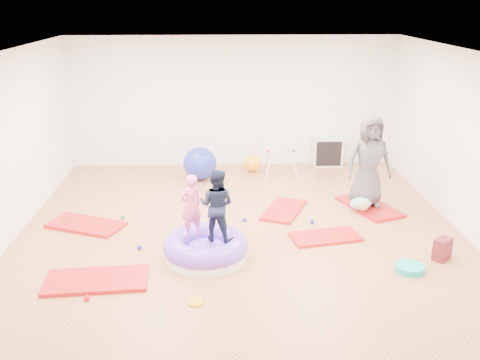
{
  "coord_description": "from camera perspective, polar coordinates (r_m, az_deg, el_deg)",
  "views": [
    {
      "loc": [
        -0.31,
        -7.41,
        3.56
      ],
      "look_at": [
        0.0,
        0.3,
        0.9
      ],
      "focal_mm": 40.0,
      "sensor_mm": 36.0,
      "label": 1
    }
  ],
  "objects": [
    {
      "name": "gym_mat_mid_left",
      "position": [
        9.11,
        -16.09,
        -4.61
      ],
      "size": [
        1.36,
        1.04,
        0.05
      ],
      "primitive_type": "cube",
      "rotation": [
        0.0,
        0.0,
        -0.4
      ],
      "color": "red",
      "rests_on": "ground"
    },
    {
      "name": "cube_shelf",
      "position": [
        11.9,
        9.32,
        2.97
      ],
      "size": [
        0.64,
        0.31,
        0.64
      ],
      "color": "silver",
      "rests_on": "ground"
    },
    {
      "name": "infant_play_gym",
      "position": [
        11.1,
        4.34,
        2.27
      ],
      "size": [
        0.72,
        0.69,
        0.55
      ],
      "rotation": [
        0.0,
        0.0,
        0.21
      ],
      "color": "silver",
      "rests_on": "ground"
    },
    {
      "name": "adult_caregiver",
      "position": [
        9.52,
        13.59,
        2.0
      ],
      "size": [
        0.83,
        0.58,
        1.62
      ],
      "primitive_type": "imported",
      "rotation": [
        0.0,
        0.0,
        0.08
      ],
      "color": "#49494E",
      "rests_on": "gym_mat_rear_right"
    },
    {
      "name": "child_pink",
      "position": [
        7.54,
        -5.26,
        -2.4
      ],
      "size": [
        0.4,
        0.37,
        0.93
      ],
      "primitive_type": "imported",
      "rotation": [
        0.0,
        0.0,
        3.71
      ],
      "color": "pink",
      "rests_on": "inflatable_cushion"
    },
    {
      "name": "exercise_ball_orange",
      "position": [
        11.41,
        1.29,
        1.79
      ],
      "size": [
        0.36,
        0.36,
        0.36
      ],
      "primitive_type": "sphere",
      "color": "#FCA712",
      "rests_on": "ground"
    },
    {
      "name": "backpack",
      "position": [
        8.17,
        20.77,
        -6.91
      ],
      "size": [
        0.32,
        0.31,
        0.32
      ],
      "primitive_type": "cube",
      "rotation": [
        0.0,
        0.0,
        0.71
      ],
      "color": "maroon",
      "rests_on": "ground"
    },
    {
      "name": "yellow_toy",
      "position": [
        6.73,
        -4.75,
        -12.87
      ],
      "size": [
        0.2,
        0.2,
        0.03
      ],
      "primitive_type": "cylinder",
      "color": "gold",
      "rests_on": "ground"
    },
    {
      "name": "gym_mat_rear_right",
      "position": [
        9.76,
        13.61,
        -2.77
      ],
      "size": [
        1.04,
        1.4,
        0.05
      ],
      "primitive_type": "cube",
      "rotation": [
        0.0,
        0.0,
        1.94
      ],
      "color": "red",
      "rests_on": "ground"
    },
    {
      "name": "infant",
      "position": [
        9.46,
        12.8,
        -2.52
      ],
      "size": [
        0.37,
        0.38,
        0.22
      ],
      "color": "#87C4DA",
      "rests_on": "gym_mat_rear_right"
    },
    {
      "name": "gym_mat_right",
      "position": [
        8.44,
        9.09,
        -6.0
      ],
      "size": [
        1.14,
        0.73,
        0.04
      ],
      "primitive_type": "cube",
      "rotation": [
        0.0,
        0.0,
        0.2
      ],
      "color": "red",
      "rests_on": "ground"
    },
    {
      "name": "balance_disc",
      "position": [
        7.75,
        17.64,
        -8.93
      ],
      "size": [
        0.4,
        0.4,
        0.09
      ],
      "primitive_type": "cylinder",
      "color": "#16AFA4",
      "rests_on": "ground"
    },
    {
      "name": "ball_pit_balls",
      "position": [
        8.19,
        -3.05,
        -6.5
      ],
      "size": [
        4.5,
        3.61,
        0.07
      ],
      "color": "green",
      "rests_on": "ground"
    },
    {
      "name": "room",
      "position": [
        7.72,
        0.09,
        2.78
      ],
      "size": [
        7.01,
        8.01,
        2.81
      ],
      "color": "#AF834D",
      "rests_on": "ground"
    },
    {
      "name": "child_navy",
      "position": [
        7.38,
        -2.51,
        -2.34
      ],
      "size": [
        0.61,
        0.55,
        1.04
      ],
      "primitive_type": "imported",
      "rotation": [
        0.0,
        0.0,
        2.78
      ],
      "color": "#141A32",
      "rests_on": "inflatable_cushion"
    },
    {
      "name": "inflatable_cushion",
      "position": [
        7.7,
        -3.67,
        -7.29
      ],
      "size": [
        1.22,
        1.22,
        0.39
      ],
      "rotation": [
        0.0,
        0.0,
        -0.17
      ],
      "color": "white",
      "rests_on": "ground"
    },
    {
      "name": "exercise_ball_blue",
      "position": [
        10.89,
        -4.31,
        1.77
      ],
      "size": [
        0.68,
        0.68,
        0.68
      ],
      "primitive_type": "sphere",
      "color": "#202DA8",
      "rests_on": "ground"
    },
    {
      "name": "gym_mat_front_left",
      "position": [
        7.38,
        -15.05,
        -10.3
      ],
      "size": [
        1.37,
        0.76,
        0.06
      ],
      "primitive_type": "cube",
      "rotation": [
        0.0,
        0.0,
        0.08
      ],
      "color": "red",
      "rests_on": "ground"
    },
    {
      "name": "gym_mat_center_back",
      "position": [
        9.37,
        4.69,
        -3.21
      ],
      "size": [
        0.93,
        1.22,
        0.05
      ],
      "primitive_type": "cube",
      "rotation": [
        0.0,
        0.0,
        1.17
      ],
      "color": "red",
      "rests_on": "ground"
    }
  ]
}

